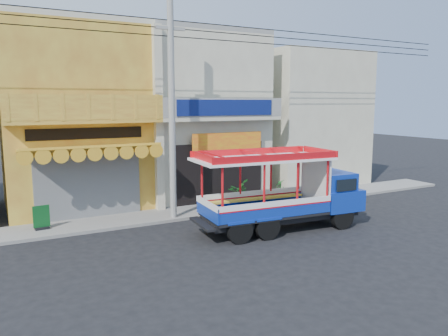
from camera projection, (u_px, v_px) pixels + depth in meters
name	position (u px, v px, depth m)	size (l,w,h in m)	color
ground	(235.00, 238.00, 15.49)	(90.00, 90.00, 0.00)	black
sidewalk	(189.00, 212.00, 18.97)	(30.00, 2.00, 0.12)	slate
shophouse_left	(73.00, 117.00, 19.94)	(6.00, 7.50, 8.24)	#B57228
shophouse_right	(193.00, 115.00, 22.75)	(6.00, 6.75, 8.24)	#BAB298
party_pilaster	(159.00, 121.00, 18.65)	(0.35, 0.30, 8.00)	#BAB298
filler_building_right	(299.00, 119.00, 26.11)	(6.00, 6.00, 7.60)	#BAB298
utility_pole	(175.00, 96.00, 17.22)	(28.00, 0.26, 9.00)	gray
songthaew_truck	(292.00, 191.00, 16.52)	(6.64, 2.59, 3.03)	black
green_sign	(42.00, 219.00, 16.12)	(0.59, 0.31, 0.90)	black
potted_plant_a	(238.00, 192.00, 20.04)	(1.02, 0.88, 1.13)	#18571E
potted_plant_c	(280.00, 190.00, 21.01)	(0.56, 0.56, 0.99)	#18571E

